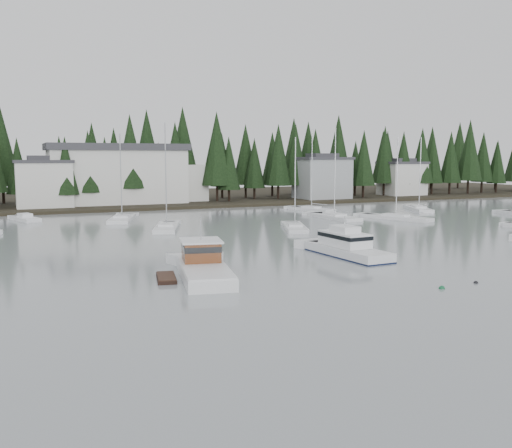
{
  "coord_description": "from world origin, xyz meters",
  "views": [
    {
      "loc": [
        -24.25,
        -24.38,
        8.91
      ],
      "look_at": [
        -2.06,
        25.74,
        2.5
      ],
      "focal_mm": 40.0,
      "sensor_mm": 36.0,
      "label": 1
    }
  ],
  "objects_px": {
    "lobster_boat_brown": "(202,269)",
    "sailboat_8": "(295,229)",
    "house_east_a": "(322,177)",
    "house_east_b": "(402,178)",
    "sailboat_1": "(167,229)",
    "sailboat_9": "(122,220)",
    "house_west": "(44,183)",
    "cabin_cruiser_center": "(347,249)",
    "sailboat_4": "(311,210)",
    "runabout_3": "(25,220)",
    "runabout_1": "(350,236)",
    "harbor_inn": "(128,174)",
    "sailboat_3": "(334,218)",
    "sailboat_6": "(419,210)",
    "sailboat_0": "(396,219)"
  },
  "relations": [
    {
      "from": "lobster_boat_brown",
      "to": "sailboat_8",
      "type": "xyz_separation_m",
      "value": [
        19.59,
        22.3,
        -0.5
      ]
    },
    {
      "from": "house_east_a",
      "to": "house_east_b",
      "type": "height_order",
      "value": "house_east_a"
    },
    {
      "from": "sailboat_1",
      "to": "sailboat_9",
      "type": "xyz_separation_m",
      "value": [
        -3.19,
        12.38,
        -0.01
      ]
    },
    {
      "from": "house_east_a",
      "to": "sailboat_1",
      "type": "height_order",
      "value": "sailboat_1"
    },
    {
      "from": "house_west",
      "to": "cabin_cruiser_center",
      "type": "distance_m",
      "value": 63.98
    },
    {
      "from": "sailboat_4",
      "to": "sailboat_9",
      "type": "height_order",
      "value": "sailboat_4"
    },
    {
      "from": "sailboat_4",
      "to": "sailboat_9",
      "type": "bearing_deg",
      "value": 77.65
    },
    {
      "from": "house_east_b",
      "to": "sailboat_8",
      "type": "xyz_separation_m",
      "value": [
        -49.35,
        -42.01,
        -4.34
      ]
    },
    {
      "from": "cabin_cruiser_center",
      "to": "runabout_3",
      "type": "distance_m",
      "value": 50.48
    },
    {
      "from": "sailboat_8",
      "to": "runabout_1",
      "type": "relative_size",
      "value": 1.74
    },
    {
      "from": "sailboat_8",
      "to": "sailboat_9",
      "type": "distance_m",
      "value": 26.05
    },
    {
      "from": "harbor_inn",
      "to": "sailboat_3",
      "type": "xyz_separation_m",
      "value": [
        22.94,
        -35.28,
        -5.71
      ]
    },
    {
      "from": "sailboat_6",
      "to": "runabout_3",
      "type": "bearing_deg",
      "value": 104.83
    },
    {
      "from": "house_east_a",
      "to": "sailboat_8",
      "type": "height_order",
      "value": "sailboat_8"
    },
    {
      "from": "house_west",
      "to": "harbor_inn",
      "type": "relative_size",
      "value": 0.32
    },
    {
      "from": "sailboat_8",
      "to": "sailboat_4",
      "type": "bearing_deg",
      "value": -12.87
    },
    {
      "from": "sailboat_6",
      "to": "sailboat_8",
      "type": "relative_size",
      "value": 1.07
    },
    {
      "from": "house_east_b",
      "to": "sailboat_4",
      "type": "bearing_deg",
      "value": -149.18
    },
    {
      "from": "cabin_cruiser_center",
      "to": "sailboat_9",
      "type": "bearing_deg",
      "value": 15.72
    },
    {
      "from": "harbor_inn",
      "to": "sailboat_1",
      "type": "distance_m",
      "value": 38.17
    },
    {
      "from": "sailboat_6",
      "to": "runabout_1",
      "type": "relative_size",
      "value": 1.87
    },
    {
      "from": "harbor_inn",
      "to": "runabout_3",
      "type": "xyz_separation_m",
      "value": [
        -18.75,
        -19.83,
        -5.64
      ]
    },
    {
      "from": "sailboat_0",
      "to": "sailboat_1",
      "type": "height_order",
      "value": "sailboat_1"
    },
    {
      "from": "harbor_inn",
      "to": "lobster_boat_brown",
      "type": "bearing_deg",
      "value": -96.83
    },
    {
      "from": "lobster_boat_brown",
      "to": "sailboat_9",
      "type": "height_order",
      "value": "sailboat_9"
    },
    {
      "from": "house_east_a",
      "to": "house_east_b",
      "type": "relative_size",
      "value": 1.11
    },
    {
      "from": "house_east_a",
      "to": "sailboat_1",
      "type": "bearing_deg",
      "value": -141.51
    },
    {
      "from": "harbor_inn",
      "to": "sailboat_0",
      "type": "height_order",
      "value": "sailboat_0"
    },
    {
      "from": "sailboat_1",
      "to": "sailboat_8",
      "type": "relative_size",
      "value": 1.15
    },
    {
      "from": "cabin_cruiser_center",
      "to": "sailboat_6",
      "type": "xyz_separation_m",
      "value": [
        35.88,
        33.2,
        -0.56
      ]
    },
    {
      "from": "sailboat_3",
      "to": "sailboat_6",
      "type": "relative_size",
      "value": 1.07
    },
    {
      "from": "sailboat_9",
      "to": "sailboat_6",
      "type": "bearing_deg",
      "value": -77.58
    },
    {
      "from": "house_west",
      "to": "sailboat_6",
      "type": "distance_m",
      "value": 63.92
    },
    {
      "from": "lobster_boat_brown",
      "to": "sailboat_8",
      "type": "bearing_deg",
      "value": -29.56
    },
    {
      "from": "sailboat_6",
      "to": "runabout_3",
      "type": "relative_size",
      "value": 1.78
    },
    {
      "from": "house_east_a",
      "to": "lobster_boat_brown",
      "type": "relative_size",
      "value": 1.0
    },
    {
      "from": "house_east_a",
      "to": "sailboat_9",
      "type": "relative_size",
      "value": 0.83
    },
    {
      "from": "lobster_boat_brown",
      "to": "runabout_3",
      "type": "relative_size",
      "value": 1.47
    },
    {
      "from": "sailboat_3",
      "to": "sailboat_8",
      "type": "bearing_deg",
      "value": 127.26
    },
    {
      "from": "house_east_a",
      "to": "sailboat_6",
      "type": "distance_m",
      "value": 26.47
    },
    {
      "from": "sailboat_0",
      "to": "runabout_1",
      "type": "height_order",
      "value": "sailboat_0"
    },
    {
      "from": "cabin_cruiser_center",
      "to": "runabout_1",
      "type": "xyz_separation_m",
      "value": [
        7.14,
        10.26,
        -0.5
      ]
    },
    {
      "from": "lobster_boat_brown",
      "to": "sailboat_3",
      "type": "xyz_separation_m",
      "value": [
        30.92,
        31.38,
        -0.5
      ]
    },
    {
      "from": "cabin_cruiser_center",
      "to": "runabout_1",
      "type": "distance_m",
      "value": 12.51
    },
    {
      "from": "cabin_cruiser_center",
      "to": "runabout_3",
      "type": "xyz_separation_m",
      "value": [
        -25.69,
        43.45,
        -0.5
      ]
    },
    {
      "from": "house_east_a",
      "to": "sailboat_3",
      "type": "relative_size",
      "value": 0.77
    },
    {
      "from": "sailboat_3",
      "to": "sailboat_4",
      "type": "distance_m",
      "value": 12.35
    },
    {
      "from": "sailboat_9",
      "to": "runabout_1",
      "type": "relative_size",
      "value": 1.87
    },
    {
      "from": "house_east_a",
      "to": "sailboat_0",
      "type": "height_order",
      "value": "sailboat_0"
    },
    {
      "from": "house_west",
      "to": "runabout_1",
      "type": "distance_m",
      "value": 57.77
    }
  ]
}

